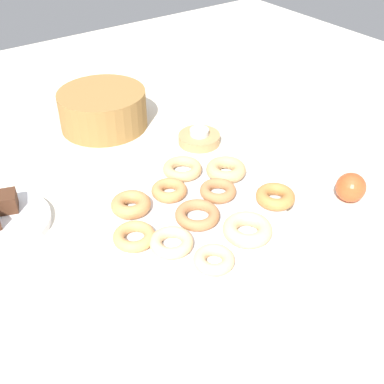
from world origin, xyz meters
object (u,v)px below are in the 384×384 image
donut_1 (226,170)px  donut_2 (214,260)px  candle_holder (199,139)px  donut_0 (247,230)px  donut_5 (169,190)px  donut_10 (134,236)px  donut_4 (197,215)px  tealight (199,132)px  donut_3 (171,242)px  donut_9 (182,169)px  donut_8 (218,191)px  basket (103,109)px  brownie_far (6,202)px  donut_plate (200,214)px  donut_7 (131,204)px  cake_plate (0,223)px  apple (351,187)px  donut_6 (275,197)px

donut_1 → donut_2: size_ratio=1.21×
donut_1 → candle_holder: size_ratio=0.85×
donut_0 → donut_5: donut_0 is taller
donut_0 → donut_10: donut_0 is taller
donut_4 → tealight: (0.20, 0.26, 0.00)m
donut_3 → donut_9: donut_9 is taller
donut_8 → basket: 0.45m
brownie_far → candle_holder: size_ratio=0.43×
donut_1 → candle_holder: donut_1 is taller
donut_plate → donut_8: bearing=19.3°
donut_2 → donut_plate: bearing=62.5°
donut_1 → candle_holder: (0.05, 0.17, -0.02)m
candle_holder → basket: size_ratio=0.46×
donut_7 → cake_plate: bearing=151.6°
cake_plate → basket: size_ratio=0.86×
donut_10 → donut_3: bearing=-49.8°
apple → donut_0: bearing=174.4°
donut_1 → donut_4: 0.17m
donut_1 → cake_plate: donut_1 is taller
donut_1 → tealight: bearing=73.4°
donut_10 → basket: bearing=69.3°
donut_7 → tealight: donut_7 is taller
donut_4 → apple: 0.34m
donut_9 → donut_10: size_ratio=1.09×
donut_1 → basket: (-0.10, 0.39, 0.02)m
donut_5 → donut_10: 0.16m
donut_0 → donut_10: size_ratio=1.18×
donut_4 → donut_9: bearing=65.7°
donut_8 → cake_plate: 0.45m
donut_10 → apple: 0.47m
donut_6 → donut_7: donut_7 is taller
donut_8 → basket: basket is taller
donut_2 → donut_7: size_ratio=0.91×
donut_3 → tealight: size_ratio=1.72×
donut_9 → apple: (0.25, -0.27, 0.00)m
donut_6 → tealight: donut_6 is taller
cake_plate → tealight: tealight is taller
brownie_far → candle_holder: brownie_far is taller
brownie_far → basket: size_ratio=0.20×
donut_1 → donut_5: bearing=175.2°
donut_7 → donut_9: (0.16, 0.05, -0.00)m
donut_1 → apple: 0.27m
brownie_far → tealight: (0.50, 0.01, -0.00)m
donut_plate → brownie_far: brownie_far is taller
donut_plate → basket: basket is taller
donut_1 → donut_7: bearing=176.5°
cake_plate → brownie_far: (0.03, 0.03, 0.03)m
donut_2 → tealight: size_ratio=1.56×
donut_8 → donut_10: bearing=-174.6°
basket → apple: bearing=-65.3°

